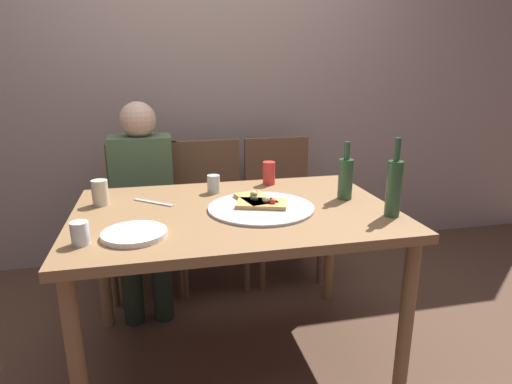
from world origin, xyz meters
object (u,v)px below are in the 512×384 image
object	(u,v)px
pizza_slice_last	(256,199)
tumbler_far	(100,193)
wine_bottle	(346,178)
plate_stack	(134,234)
chair_right	(281,198)
wine_glass	(214,184)
table_knife	(153,202)
tumbler_near	(80,233)
pizza_tray	(261,208)
dining_table	(235,226)
soda_can	(269,173)
guest_in_sweater	(143,194)
chair_middle	(209,203)
beer_bottle	(394,187)
pizza_slice_extra	(262,203)
chair_left	(145,207)

from	to	relation	value
pizza_slice_last	tumbler_far	xyz separation A→B (m)	(-0.69, 0.14, 0.03)
wine_bottle	plate_stack	size ratio (longest dim) A/B	1.14
chair_right	tumbler_far	bearing A→B (deg)	32.84
wine_glass	plate_stack	xyz separation A→B (m)	(-0.36, -0.51, -0.03)
table_knife	tumbler_near	bearing A→B (deg)	-79.73
pizza_tray	dining_table	bearing A→B (deg)	165.48
wine_glass	wine_bottle	bearing A→B (deg)	-22.04
tumbler_far	soda_can	xyz separation A→B (m)	(0.83, 0.17, 0.00)
wine_glass	soda_can	distance (m)	0.32
guest_in_sweater	chair_middle	bearing A→B (deg)	-159.51
dining_table	chair_right	distance (m)	1.00
tumbler_near	table_knife	world-z (taller)	tumbler_near
pizza_tray	guest_in_sweater	size ratio (longest dim) A/B	0.40
pizza_tray	chair_right	bearing A→B (deg)	68.57
beer_bottle	tumbler_near	bearing A→B (deg)	-178.64
plate_stack	pizza_slice_last	bearing A→B (deg)	28.68
pizza_slice_extra	soda_can	size ratio (longest dim) A/B	2.05
wine_bottle	table_knife	size ratio (longest dim) A/B	1.24
wine_glass	soda_can	world-z (taller)	soda_can
dining_table	wine_glass	bearing A→B (deg)	101.77
pizza_slice_last	tumbler_near	bearing A→B (deg)	-155.58
tumbler_far	wine_glass	world-z (taller)	tumbler_far
tumbler_far	chair_left	distance (m)	0.76
pizza_tray	chair_left	bearing A→B (deg)	120.58
table_knife	dining_table	bearing A→B (deg)	14.88
tumbler_near	dining_table	bearing A→B (deg)	24.12
table_knife	chair_left	distance (m)	0.75
pizza_slice_extra	chair_right	xyz separation A→B (m)	(0.35, 0.89, -0.27)
chair_left	chair_middle	distance (m)	0.41
pizza_tray	beer_bottle	size ratio (longest dim) A/B	1.42
tumbler_near	wine_glass	world-z (taller)	wine_glass
pizza_slice_extra	beer_bottle	distance (m)	0.56
guest_in_sweater	pizza_slice_extra	bearing A→B (deg)	126.11
pizza_slice_last	beer_bottle	bearing A→B (deg)	-29.27
wine_bottle	chair_right	distance (m)	0.91
pizza_tray	plate_stack	distance (m)	0.57
tumbler_far	plate_stack	world-z (taller)	tumbler_far
pizza_tray	wine_bottle	xyz separation A→B (m)	(0.42, 0.06, 0.10)
table_knife	soda_can	bearing A→B (deg)	58.57
chair_left	plate_stack	bearing A→B (deg)	89.93
chair_right	chair_left	bearing A→B (deg)	0.00
table_knife	chair_left	bearing A→B (deg)	135.52
wine_bottle	guest_in_sweater	size ratio (longest dim) A/B	0.23
pizza_slice_last	soda_can	distance (m)	0.35
wine_glass	table_knife	distance (m)	0.32
pizza_slice_extra	pizza_slice_last	bearing A→B (deg)	100.64
pizza_slice_extra	wine_glass	distance (m)	0.34
chair_middle	guest_in_sweater	xyz separation A→B (m)	(-0.41, -0.15, 0.13)
beer_bottle	tumbler_near	world-z (taller)	beer_bottle
dining_table	table_knife	world-z (taller)	table_knife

